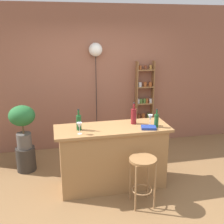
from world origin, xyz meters
The scene contains 14 objects.
ground centered at (0.00, 0.00, 0.00)m, with size 12.00×12.00×0.00m, color brown.
back_wall centered at (0.00, 1.95, 1.40)m, with size 6.40×0.10×2.80m, color #8C5642.
kitchen_counter centered at (0.00, 0.30, 0.48)m, with size 1.69×0.61×0.95m.
bar_stool centered at (0.29, -0.27, 0.52)m, with size 0.37×0.37×0.69m.
spice_shelf centered at (1.01, 1.81, 0.85)m, with size 0.37×0.15×1.73m.
plant_stool centered at (-1.34, 1.08, 0.21)m, with size 0.32×0.32×0.42m, color #2D2823.
potted_plant centered at (-1.34, 1.08, 0.89)m, with size 0.43×0.38×0.74m.
bottle_sauce_amber centered at (-0.49, 0.29, 1.07)m, with size 0.07×0.07×0.31m.
bottle_soda_blue centered at (0.35, 0.38, 1.08)m, with size 0.08×0.08×0.33m.
bottle_vinegar centered at (0.63, 0.17, 1.06)m, with size 0.06×0.06×0.28m.
wine_glass_left centered at (0.57, 0.26, 1.07)m, with size 0.07×0.07×0.16m.
wine_glass_center centered at (-0.50, 0.13, 1.07)m, with size 0.07×0.07×0.16m.
cookbook centered at (0.50, 0.12, 0.97)m, with size 0.21×0.15×0.04m, color navy.
pendant_globe_light centered at (0.02, 1.84, 1.95)m, with size 0.26×0.26×2.10m.
Camera 1 is at (-0.83, -3.42, 2.33)m, focal length 44.30 mm.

